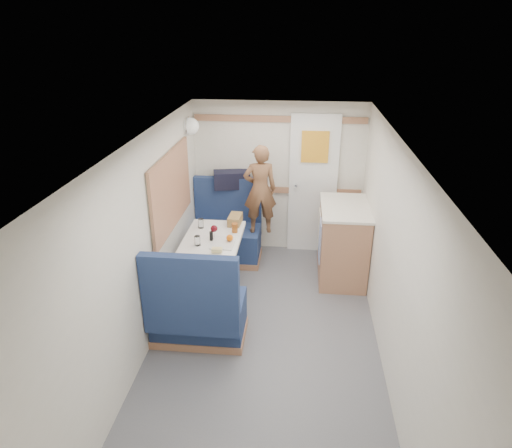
# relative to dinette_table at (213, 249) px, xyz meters

# --- Properties ---
(floor) EXTENTS (4.50, 4.50, 0.00)m
(floor) POSITION_rel_dinette_table_xyz_m (0.65, -1.00, -0.57)
(floor) COLOR #515156
(floor) RESTS_ON ground
(ceiling) EXTENTS (4.50, 4.50, 0.00)m
(ceiling) POSITION_rel_dinette_table_xyz_m (0.65, -1.00, 1.43)
(ceiling) COLOR silver
(ceiling) RESTS_ON wall_back
(wall_back) EXTENTS (2.20, 0.02, 2.00)m
(wall_back) POSITION_rel_dinette_table_xyz_m (0.65, 1.25, 0.43)
(wall_back) COLOR silver
(wall_back) RESTS_ON floor
(wall_left) EXTENTS (0.02, 4.50, 2.00)m
(wall_left) POSITION_rel_dinette_table_xyz_m (-0.45, -1.00, 0.43)
(wall_left) COLOR silver
(wall_left) RESTS_ON floor
(wall_right) EXTENTS (0.02, 4.50, 2.00)m
(wall_right) POSITION_rel_dinette_table_xyz_m (1.75, -1.00, 0.43)
(wall_right) COLOR silver
(wall_right) RESTS_ON floor
(oak_trim_low) EXTENTS (2.15, 0.02, 0.08)m
(oak_trim_low) POSITION_rel_dinette_table_xyz_m (0.65, 1.23, 0.28)
(oak_trim_low) COLOR #986144
(oak_trim_low) RESTS_ON wall_back
(oak_trim_high) EXTENTS (2.15, 0.02, 0.08)m
(oak_trim_high) POSITION_rel_dinette_table_xyz_m (0.65, 1.23, 1.21)
(oak_trim_high) COLOR #986144
(oak_trim_high) RESTS_ON wall_back
(side_window) EXTENTS (0.04, 1.30, 0.72)m
(side_window) POSITION_rel_dinette_table_xyz_m (-0.43, 0.00, 0.68)
(side_window) COLOR #B0C0A3
(side_window) RESTS_ON wall_left
(rear_door) EXTENTS (0.62, 0.12, 1.86)m
(rear_door) POSITION_rel_dinette_table_xyz_m (1.10, 1.22, 0.41)
(rear_door) COLOR white
(rear_door) RESTS_ON wall_back
(dinette_table) EXTENTS (0.62, 0.92, 0.72)m
(dinette_table) POSITION_rel_dinette_table_xyz_m (0.00, 0.00, 0.00)
(dinette_table) COLOR white
(dinette_table) RESTS_ON floor
(bench_far) EXTENTS (0.90, 0.59, 1.05)m
(bench_far) POSITION_rel_dinette_table_xyz_m (-0.00, 0.86, -0.27)
(bench_far) COLOR #18254F
(bench_far) RESTS_ON floor
(bench_near) EXTENTS (0.90, 0.59, 1.05)m
(bench_near) POSITION_rel_dinette_table_xyz_m (-0.00, -0.86, -0.27)
(bench_near) COLOR #18254F
(bench_near) RESTS_ON floor
(ledge) EXTENTS (0.90, 0.14, 0.04)m
(ledge) POSITION_rel_dinette_table_xyz_m (-0.00, 1.12, 0.31)
(ledge) COLOR #986144
(ledge) RESTS_ON bench_far
(dome_light) EXTENTS (0.20, 0.20, 0.20)m
(dome_light) POSITION_rel_dinette_table_xyz_m (-0.39, 0.85, 1.18)
(dome_light) COLOR white
(dome_light) RESTS_ON wall_left
(galley_counter) EXTENTS (0.57, 0.92, 0.92)m
(galley_counter) POSITION_rel_dinette_table_xyz_m (1.47, 0.55, -0.10)
(galley_counter) COLOR #986144
(galley_counter) RESTS_ON floor
(person) EXTENTS (0.45, 0.34, 1.12)m
(person) POSITION_rel_dinette_table_xyz_m (0.45, 0.77, 0.44)
(person) COLOR brown
(person) RESTS_ON bench_far
(duffel_bag) EXTENTS (0.50, 0.31, 0.22)m
(duffel_bag) POSITION_rel_dinette_table_xyz_m (0.05, 1.12, 0.44)
(duffel_bag) COLOR black
(duffel_bag) RESTS_ON ledge
(tray) EXTENTS (0.24, 0.31, 0.02)m
(tray) POSITION_rel_dinette_table_xyz_m (0.14, -0.16, 0.16)
(tray) COLOR silver
(tray) RESTS_ON dinette_table
(orange_fruit) EXTENTS (0.07, 0.07, 0.07)m
(orange_fruit) POSITION_rel_dinette_table_xyz_m (0.21, -0.12, 0.21)
(orange_fruit) COLOR #E74D0A
(orange_fruit) RESTS_ON tray
(cheese_block) EXTENTS (0.11, 0.07, 0.04)m
(cheese_block) POSITION_rel_dinette_table_xyz_m (0.12, -0.38, 0.19)
(cheese_block) COLOR #EADB87
(cheese_block) RESTS_ON tray
(wine_glass) EXTENTS (0.08, 0.08, 0.17)m
(wine_glass) POSITION_rel_dinette_table_xyz_m (0.03, -0.07, 0.28)
(wine_glass) COLOR white
(wine_glass) RESTS_ON dinette_table
(tumbler_left) EXTENTS (0.07, 0.07, 0.11)m
(tumbler_left) POSITION_rel_dinette_table_xyz_m (-0.12, -0.22, 0.21)
(tumbler_left) COLOR white
(tumbler_left) RESTS_ON dinette_table
(tumbler_mid) EXTENTS (0.07, 0.07, 0.11)m
(tumbler_mid) POSITION_rel_dinette_table_xyz_m (-0.18, 0.22, 0.21)
(tumbler_mid) COLOR white
(tumbler_mid) RESTS_ON dinette_table
(beer_glass) EXTENTS (0.07, 0.07, 0.11)m
(beer_glass) POSITION_rel_dinette_table_xyz_m (0.22, 0.14, 0.21)
(beer_glass) COLOR #8E4614
(beer_glass) RESTS_ON dinette_table
(pepper_grinder) EXTENTS (0.04, 0.04, 0.10)m
(pepper_grinder) POSITION_rel_dinette_table_xyz_m (0.00, -0.09, 0.20)
(pepper_grinder) COLOR black
(pepper_grinder) RESTS_ON dinette_table
(bread_loaf) EXTENTS (0.15, 0.26, 0.11)m
(bread_loaf) POSITION_rel_dinette_table_xyz_m (0.20, 0.38, 0.21)
(bread_loaf) COLOR olive
(bread_loaf) RESTS_ON dinette_table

